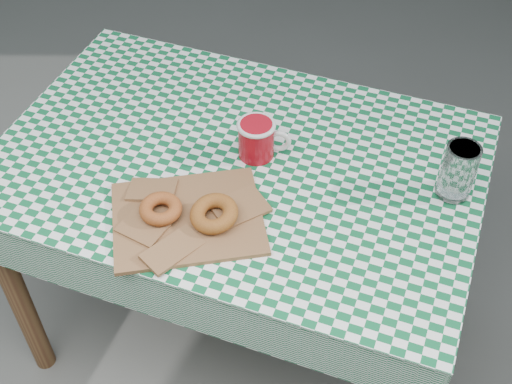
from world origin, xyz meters
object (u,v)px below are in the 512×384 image
paper_bag (188,217)px  coffee_mug (256,139)px  table (239,255)px  drinking_glass (458,171)px

paper_bag → coffee_mug: 0.27m
table → coffee_mug: (0.04, 0.04, 0.43)m
coffee_mug → drinking_glass: bearing=-10.1°
table → drinking_glass: drinking_glass is taller
coffee_mug → paper_bag: bearing=-119.3°
paper_bag → drinking_glass: bearing=34.4°
paper_bag → drinking_glass: 0.63m
paper_bag → drinking_glass: (0.52, 0.35, 0.06)m
table → drinking_glass: size_ratio=8.25×
table → coffee_mug: bearing=41.6°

